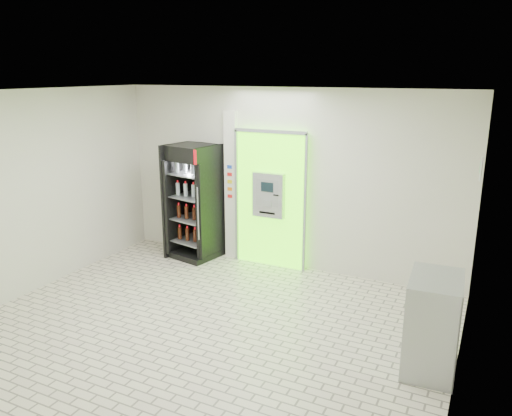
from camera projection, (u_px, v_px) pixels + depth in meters
The scene contains 7 objects.
ground at pixel (208, 328), 6.52m from camera, with size 6.00×6.00×0.00m, color beige.
room_shell at pixel (204, 191), 6.03m from camera, with size 6.00×6.00×6.00m.
atm_assembly at pixel (271, 199), 8.38m from camera, with size 1.30×0.24×2.33m.
pillar at pixel (231, 186), 8.71m from camera, with size 0.22×0.11×2.60m.
beverage_cooler at pixel (194, 204), 8.80m from camera, with size 0.88×0.84×2.03m.
steel_cabinet at pixel (432, 324), 5.49m from camera, with size 0.60×0.85×1.10m.
exit_sign at pixel (481, 169), 5.90m from camera, with size 0.02×0.22×0.26m.
Camera 1 is at (3.15, -5.00, 3.23)m, focal length 35.00 mm.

